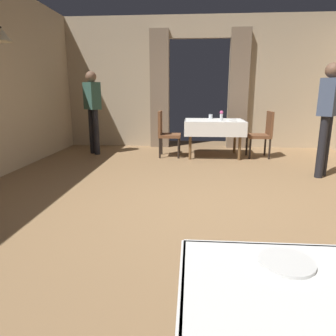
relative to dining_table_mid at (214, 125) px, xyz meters
name	(u,v)px	position (x,y,z in m)	size (l,w,h in m)	color
ground	(204,208)	(-0.31, -2.99, -0.65)	(10.08, 10.08, 0.00)	olive
wall_back	(199,82)	(-0.31, 1.19, 0.88)	(6.40, 0.27, 3.00)	tan
dining_table_mid	(214,125)	(0.00, 0.00, 0.00)	(1.20, 0.93, 0.75)	brown
chair_mid_left	(166,132)	(-0.98, -0.09, -0.13)	(0.44, 0.44, 0.93)	black
chair_mid_right	(263,132)	(0.98, -0.03, -0.13)	(0.44, 0.44, 0.93)	black
plate_near_b	(286,262)	(-0.15, -5.39, 0.11)	(0.18, 0.18, 0.01)	white
flower_vase_mid	(221,115)	(0.13, -0.07, 0.21)	(0.07, 0.07, 0.19)	silver
glass_mid_b	(211,117)	(-0.06, 0.31, 0.15)	(0.08, 0.08, 0.09)	silver
plate_mid_c	(231,119)	(0.36, 0.22, 0.11)	(0.20, 0.20, 0.01)	white
plate_mid_d	(232,121)	(0.32, -0.29, 0.11)	(0.18, 0.18, 0.01)	white
person_waiter_by_doorway	(328,111)	(1.59, -1.47, 0.38)	(0.40, 0.42, 1.72)	black
person_diner_standing_aside	(93,106)	(-2.54, 0.07, 0.38)	(0.41, 0.41, 1.72)	black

